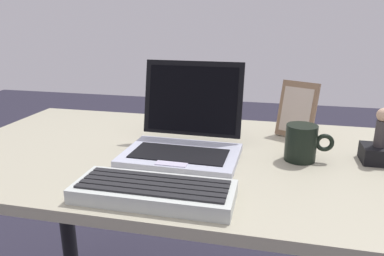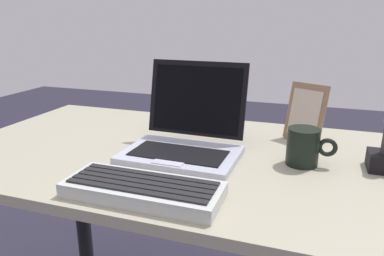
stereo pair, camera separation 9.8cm
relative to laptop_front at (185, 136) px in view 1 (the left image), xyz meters
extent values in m
cube|color=#A09B83|center=(-0.03, 0.01, -0.07)|extent=(1.33, 0.76, 0.03)
cylinder|color=black|center=(-0.64, 0.33, -0.44)|extent=(0.07, 0.07, 0.73)
cylinder|color=black|center=(0.57, 0.33, -0.44)|extent=(0.07, 0.07, 0.73)
cube|color=#AEB2C5|center=(0.00, -0.04, -0.04)|extent=(0.32, 0.23, 0.02)
cube|color=black|center=(0.00, -0.06, -0.03)|extent=(0.26, 0.13, 0.00)
cube|color=#B9B2CC|center=(0.00, -0.13, -0.03)|extent=(0.08, 0.04, 0.00)
cube|color=black|center=(0.00, 0.09, 0.09)|extent=(0.30, 0.07, 0.22)
cube|color=black|center=(0.00, 0.09, 0.09)|extent=(0.27, 0.05, 0.19)
cube|color=#4CF259|center=(0.00, 0.08, 0.08)|extent=(0.25, 0.01, 0.01)
cube|color=#B9C0BA|center=(0.00, -0.28, -0.04)|extent=(0.35, 0.14, 0.03)
cube|color=black|center=(0.00, -0.32, -0.02)|extent=(0.32, 0.02, 0.00)
cube|color=black|center=(0.00, -0.30, -0.02)|extent=(0.32, 0.02, 0.00)
cube|color=black|center=(0.00, -0.28, -0.02)|extent=(0.32, 0.02, 0.00)
cube|color=black|center=(0.00, -0.26, -0.02)|extent=(0.32, 0.02, 0.00)
cube|color=black|center=(0.00, -0.23, -0.02)|extent=(0.32, 0.02, 0.00)
cube|color=#89684E|center=(0.31, 0.22, 0.04)|extent=(0.13, 0.10, 0.18)
cube|color=beige|center=(0.31, 0.22, 0.04)|extent=(0.10, 0.07, 0.14)
cube|color=#89684E|center=(0.33, 0.25, -0.04)|extent=(0.02, 0.02, 0.03)
cube|color=black|center=(0.52, 0.05, -0.03)|extent=(0.08, 0.08, 0.05)
cylinder|color=#393334|center=(0.52, 0.05, 0.03)|extent=(0.03, 0.03, 0.07)
sphere|color=tan|center=(0.52, 0.05, 0.08)|extent=(0.04, 0.04, 0.04)
cylinder|color=black|center=(0.32, 0.02, 0.00)|extent=(0.08, 0.08, 0.10)
torus|color=black|center=(0.38, 0.02, 0.00)|extent=(0.05, 0.01, 0.05)
camera|label=1|loc=(0.24, -0.94, 0.32)|focal=33.80mm
camera|label=2|loc=(0.33, -0.91, 0.32)|focal=33.80mm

